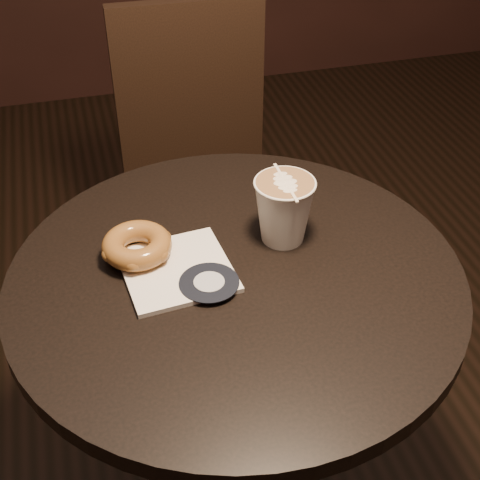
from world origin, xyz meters
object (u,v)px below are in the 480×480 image
Objects in this scene: doughnut at (137,245)px; latte_cup at (284,211)px; chair at (199,173)px; cafe_table at (236,359)px; pastry_bag at (177,270)px.

doughnut is 0.24m from latte_cup.
chair is 8.51× the size of latte_cup.
doughnut is at bearing 177.49° from latte_cup.
chair is (0.08, 0.66, -0.04)m from cafe_table.
doughnut is at bearing 132.05° from pastry_bag.
cafe_table is 0.22m from pastry_bag.
pastry_bag is (-0.17, -0.63, 0.24)m from chair.
cafe_table is at bearing -27.04° from doughnut.
pastry_bag is 1.46× the size of doughnut.
chair is 0.66m from latte_cup.
latte_cup reaches higher than cafe_table.
cafe_table is 6.94× the size of latte_cup.
doughnut is (-0.14, 0.07, 0.23)m from cafe_table.
cafe_table is 0.66m from chair.
cafe_table is 6.88× the size of doughnut.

